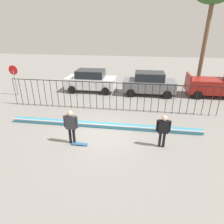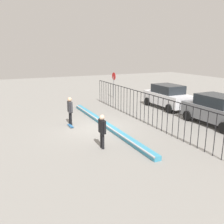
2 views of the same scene
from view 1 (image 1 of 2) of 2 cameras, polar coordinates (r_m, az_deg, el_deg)
The scene contains 10 objects.
ground_plane at distance 10.62m, azimuth -3.41°, elevation -6.30°, with size 60.00×60.00×0.00m, color gray.
bowl_coping_ledge at distance 11.18m, azimuth -2.68°, elevation -3.91°, with size 11.00×0.40×0.27m.
perimeter_fence at distance 13.07m, azimuth -0.66°, elevation 5.48°, with size 14.04×0.04×1.97m.
skateboarder at distance 9.46m, azimuth -12.04°, elevation -3.56°, with size 0.71×0.27×1.76m.
skateboard at distance 9.73m, azimuth -9.53°, elevation -9.29°, with size 0.80×0.20×0.07m.
camera_operator at distance 9.31m, azimuth 14.90°, elevation -4.72°, with size 0.67×0.25×1.66m.
parked_car_white at distance 17.36m, azimuth -6.27°, elevation 9.25°, with size 4.30×2.12×1.90m.
parked_car_gray at distance 16.67m, azimuth 10.88°, elevation 8.35°, with size 4.30×2.12×1.90m.
pickup_truck at distance 18.09m, azimuth 29.32°, elevation 7.14°, with size 4.70×2.12×2.24m.
stop_sign at distance 17.89m, azimuth -26.92°, elevation 9.39°, with size 0.76×0.07×2.50m.
Camera 1 is at (1.95, -8.96, 5.35)m, focal length 30.94 mm.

